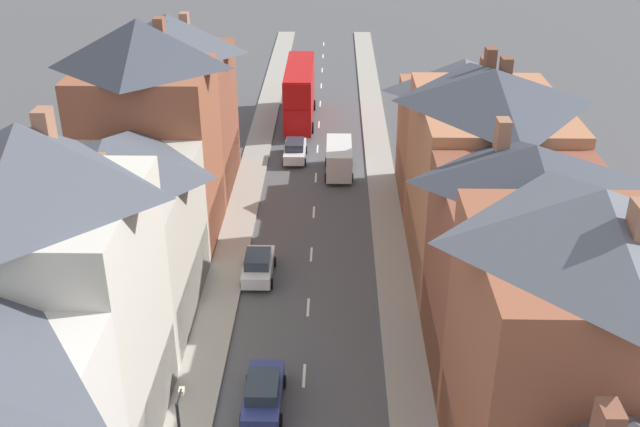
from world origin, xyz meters
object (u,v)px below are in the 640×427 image
car_parked_left_a (258,265)px  delivery_van (339,158)px  car_near_blue (295,150)px  car_parked_right_a (263,393)px  double_decker_bus_lead (299,92)px

car_parked_left_a → delivery_van: delivery_van is taller
car_near_blue → car_parked_right_a: car_near_blue is taller
car_near_blue → delivery_van: size_ratio=0.82×
delivery_van → car_parked_left_a: bearing=-107.5°
double_decker_bus_lead → delivery_van: size_ratio=2.08×
car_near_blue → car_parked_right_a: 29.85m
car_parked_right_a → double_decker_bus_lead: bearing=90.0°
car_parked_right_a → car_parked_left_a: bearing=96.5°
delivery_van → car_parked_right_a: bearing=-97.6°
double_decker_bus_lead → delivery_van: (3.61, -12.06, -1.48)m
car_parked_left_a → car_parked_right_a: 11.53m
car_parked_left_a → delivery_van: (4.90, 15.57, 0.51)m
double_decker_bus_lead → car_parked_right_a: 39.13m
double_decker_bus_lead → car_parked_right_a: (0.01, -39.08, -2.01)m
car_parked_left_a → car_parked_right_a: (1.30, -11.46, -0.02)m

